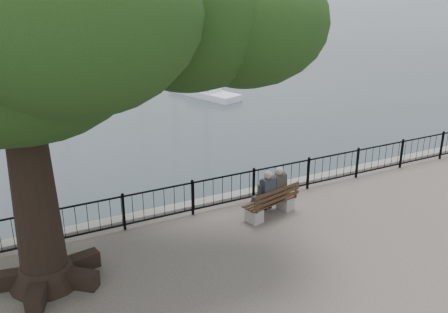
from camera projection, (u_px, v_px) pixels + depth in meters
harbor at (217, 215)px, 15.33m from camera, size 260.00×260.00×1.20m
railing at (224, 190)px, 14.54m from camera, size 22.06×0.06×1.00m
bench at (271, 205)px, 14.13m from camera, size 1.79×0.89×0.91m
person_left at (264, 195)px, 13.95m from camera, size 0.51×0.77×1.44m
person_right at (275, 191)px, 14.21m from camera, size 0.51×0.77×1.44m
tree at (54, 6)px, 9.61m from camera, size 11.01×7.69×8.99m
lion_monument at (46, 23)px, 54.84m from camera, size 5.83×5.83×8.64m
sailboat_c at (204, 91)px, 31.97m from camera, size 3.14×5.50×10.26m
sailboat_d at (172, 67)px, 40.15m from camera, size 2.60×6.19×10.71m
sailboat_f at (58, 75)px, 36.98m from camera, size 3.87×5.89×10.95m
sailboat_g at (137, 52)px, 47.15m from camera, size 2.34×6.34×11.79m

